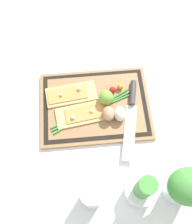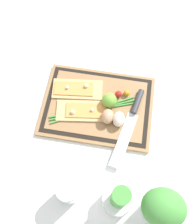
# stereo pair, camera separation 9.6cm
# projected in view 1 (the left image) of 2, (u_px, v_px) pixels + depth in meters

# --- Properties ---
(ground_plane) EXTENTS (6.00, 6.00, 0.00)m
(ground_plane) POSITION_uv_depth(u_px,v_px,m) (95.00, 107.00, 1.00)
(ground_plane) COLOR white
(cutting_board) EXTENTS (0.41, 0.31, 0.02)m
(cutting_board) POSITION_uv_depth(u_px,v_px,m) (95.00, 106.00, 1.00)
(cutting_board) COLOR #997047
(cutting_board) RESTS_ON ground_plane
(pizza_slice_near) EXTENTS (0.20, 0.11, 0.02)m
(pizza_slice_near) POSITION_uv_depth(u_px,v_px,m) (71.00, 94.00, 1.00)
(pizza_slice_near) COLOR tan
(pizza_slice_near) RESTS_ON cutting_board
(pizza_slice_far) EXTENTS (0.20, 0.11, 0.02)m
(pizza_slice_far) POSITION_uv_depth(u_px,v_px,m) (82.00, 114.00, 0.97)
(pizza_slice_far) COLOR tan
(pizza_slice_far) RESTS_ON cutting_board
(knife) EXTENTS (0.09, 0.31, 0.02)m
(knife) POSITION_uv_depth(u_px,v_px,m) (132.00, 106.00, 0.98)
(knife) COLOR silver
(knife) RESTS_ON cutting_board
(egg_brown) EXTENTS (0.04, 0.06, 0.04)m
(egg_brown) POSITION_uv_depth(u_px,v_px,m) (109.00, 114.00, 0.95)
(egg_brown) COLOR tan
(egg_brown) RESTS_ON cutting_board
(egg_pink) EXTENTS (0.04, 0.06, 0.04)m
(egg_pink) POSITION_uv_depth(u_px,v_px,m) (120.00, 114.00, 0.95)
(egg_pink) COLOR beige
(egg_pink) RESTS_ON cutting_board
(lime) EXTENTS (0.06, 0.06, 0.06)m
(lime) POSITION_uv_depth(u_px,v_px,m) (106.00, 98.00, 0.97)
(lime) COLOR #70A838
(lime) RESTS_ON cutting_board
(cherry_tomato_red) EXTENTS (0.03, 0.03, 0.03)m
(cherry_tomato_red) POSITION_uv_depth(u_px,v_px,m) (113.00, 90.00, 1.00)
(cherry_tomato_red) COLOR red
(cherry_tomato_red) RESTS_ON cutting_board
(cherry_tomato_yellow) EXTENTS (0.02, 0.02, 0.02)m
(cherry_tomato_yellow) POSITION_uv_depth(u_px,v_px,m) (120.00, 87.00, 1.00)
(cherry_tomato_yellow) COLOR orange
(cherry_tomato_yellow) RESTS_ON cutting_board
(scallion_bunch) EXTENTS (0.31, 0.16, 0.01)m
(scallion_bunch) POSITION_uv_depth(u_px,v_px,m) (92.00, 111.00, 0.97)
(scallion_bunch) COLOR #47933D
(scallion_bunch) RESTS_ON cutting_board
(herb_pot) EXTENTS (0.10, 0.10, 0.19)m
(herb_pot) POSITION_uv_depth(u_px,v_px,m) (142.00, 190.00, 0.82)
(herb_pot) COLOR white
(herb_pot) RESTS_ON ground_plane
(sauce_jar) EXTENTS (0.07, 0.07, 0.11)m
(sauce_jar) POSITION_uv_depth(u_px,v_px,m) (91.00, 196.00, 0.83)
(sauce_jar) COLOR silver
(sauce_jar) RESTS_ON ground_plane
(herb_glass) EXTENTS (0.12, 0.11, 0.21)m
(herb_glass) POSITION_uv_depth(u_px,v_px,m) (186.00, 188.00, 0.76)
(herb_glass) COLOR silver
(herb_glass) RESTS_ON ground_plane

